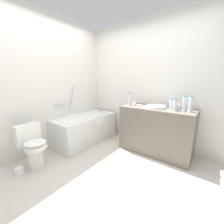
{
  "coord_description": "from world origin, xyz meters",
  "views": [
    {
      "loc": [
        -1.3,
        -1.28,
        1.37
      ],
      "look_at": [
        0.64,
        0.19,
        0.81
      ],
      "focal_mm": 22.31,
      "sensor_mm": 36.0,
      "label": 1
    }
  ],
  "objects": [
    {
      "name": "ground_plane",
      "position": [
        0.0,
        0.0,
        0.0
      ],
      "size": [
        4.02,
        4.02,
        0.0
      ],
      "primitive_type": "plane",
      "color": "beige"
    },
    {
      "name": "wall_back_tiled",
      "position": [
        0.0,
        1.38,
        1.29
      ],
      "size": [
        3.42,
        0.1,
        2.59
      ],
      "primitive_type": "cube",
      "color": "silver",
      "rests_on": "ground_plane"
    },
    {
      "name": "wall_right_mirror",
      "position": [
        1.56,
        0.0,
        1.29
      ],
      "size": [
        0.1,
        3.06,
        2.59
      ],
      "primitive_type": "cube",
      "color": "silver",
      "rests_on": "ground_plane"
    },
    {
      "name": "bathtub",
      "position": [
        0.72,
        1.0,
        0.32
      ],
      "size": [
        1.41,
        0.67,
        1.26
      ],
      "color": "silver",
      "rests_on": "ground_plane"
    },
    {
      "name": "toilet",
      "position": [
        -0.44,
        0.93,
        0.35
      ],
      "size": [
        0.35,
        0.47,
        0.7
      ],
      "rotation": [
        0.0,
        0.0,
        -1.55
      ],
      "color": "white",
      "rests_on": "ground_plane"
    },
    {
      "name": "vanity_counter",
      "position": [
        1.21,
        -0.44,
        0.44
      ],
      "size": [
        0.59,
        1.29,
        0.88
      ],
      "primitive_type": "cube",
      "color": "#6B6056",
      "rests_on": "ground_plane"
    },
    {
      "name": "sink_basin",
      "position": [
        1.17,
        -0.42,
        0.9
      ],
      "size": [
        0.34,
        0.34,
        0.04
      ],
      "primitive_type": "cylinder",
      "color": "white",
      "rests_on": "vanity_counter"
    },
    {
      "name": "sink_faucet",
      "position": [
        1.38,
        -0.42,
        0.91
      ],
      "size": [
        0.1,
        0.15,
        0.08
      ],
      "color": "silver",
      "rests_on": "vanity_counter"
    },
    {
      "name": "water_bottle_0",
      "position": [
        1.17,
        -0.97,
        1.0
      ],
      "size": [
        0.07,
        0.07,
        0.26
      ],
      "color": "silver",
      "rests_on": "vanity_counter"
    },
    {
      "name": "water_bottle_1",
      "position": [
        1.2,
        -0.87,
        0.99
      ],
      "size": [
        0.06,
        0.06,
        0.25
      ],
      "color": "silver",
      "rests_on": "vanity_counter"
    },
    {
      "name": "water_bottle_2",
      "position": [
        1.19,
        -0.68,
        0.96
      ],
      "size": [
        0.07,
        0.07,
        0.19
      ],
      "color": "silver",
      "rests_on": "vanity_counter"
    },
    {
      "name": "water_bottle_3",
      "position": [
        1.14,
        0.11,
        1.0
      ],
      "size": [
        0.06,
        0.06,
        0.26
      ],
      "color": "silver",
      "rests_on": "vanity_counter"
    },
    {
      "name": "water_bottle_4",
      "position": [
        1.13,
        -0.75,
        0.97
      ],
      "size": [
        0.06,
        0.06,
        0.2
      ],
      "color": "silver",
      "rests_on": "vanity_counter"
    },
    {
      "name": "drinking_glass_0",
      "position": [
        1.12,
        -0.0,
        0.92
      ],
      "size": [
        0.06,
        0.06,
        0.08
      ],
      "primitive_type": "cylinder",
      "color": "white",
      "rests_on": "vanity_counter"
    },
    {
      "name": "drinking_glass_1",
      "position": [
        1.2,
        -0.77,
        0.93
      ],
      "size": [
        0.07,
        0.07,
        0.1
      ],
      "primitive_type": "cylinder",
      "color": "white",
      "rests_on": "vanity_counter"
    },
    {
      "name": "soap_dish",
      "position": [
        1.2,
        -0.08,
        0.89
      ],
      "size": [
        0.09,
        0.06,
        0.02
      ],
      "primitive_type": "cube",
      "color": "white",
      "rests_on": "vanity_counter"
    },
    {
      "name": "toilet_paper_roll",
      "position": [
        -0.68,
        0.9,
        0.06
      ],
      "size": [
        0.11,
        0.11,
        0.12
      ],
      "primitive_type": "cylinder",
      "color": "white",
      "rests_on": "ground_plane"
    }
  ]
}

